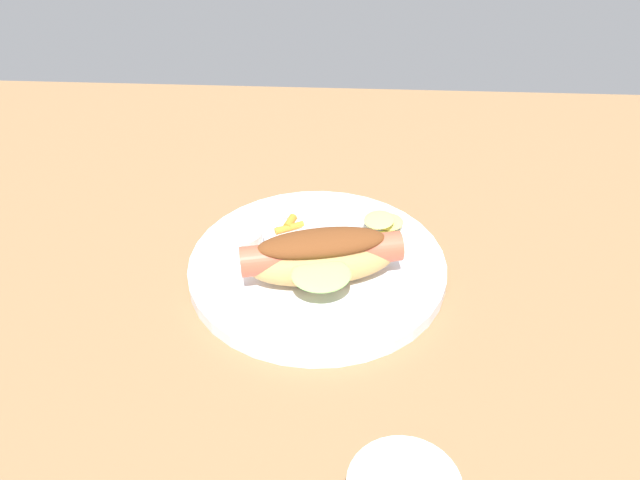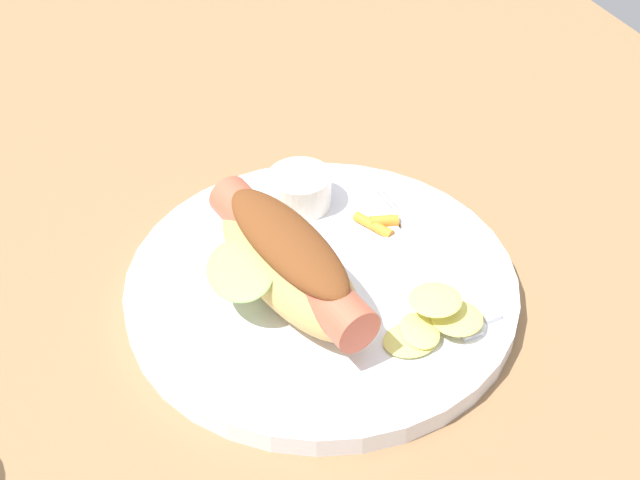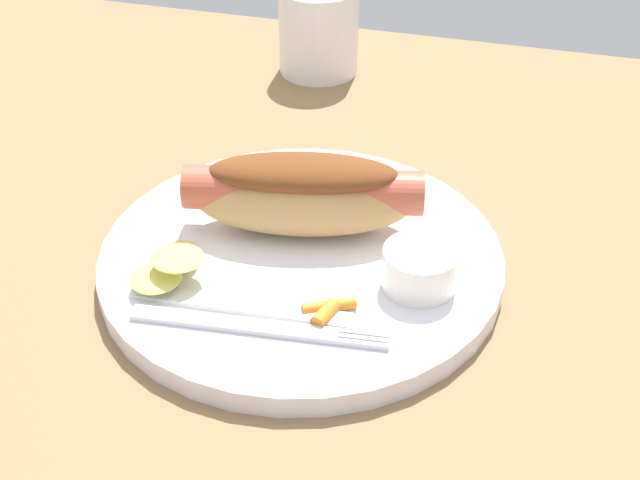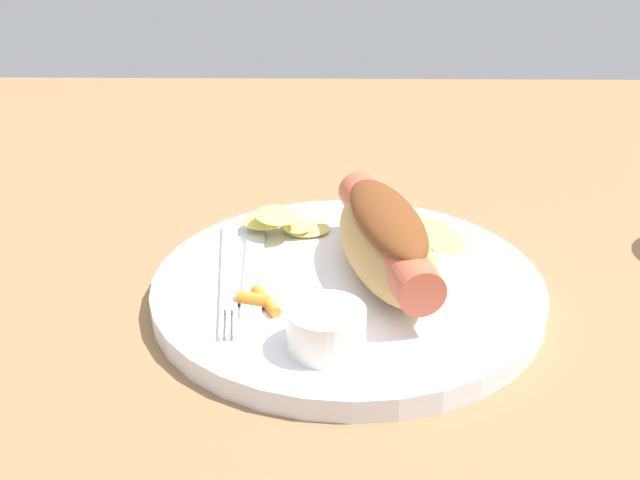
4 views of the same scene
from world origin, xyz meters
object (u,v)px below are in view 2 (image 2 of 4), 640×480
hot_dog (287,260)px  knife (421,269)px  plate (322,285)px  fork (432,251)px  carrot_garnish (379,223)px  chips_pile (432,321)px  sauce_ramekin (300,189)px

hot_dog → knife: size_ratio=1.18×
plate → knife: knife is taller
fork → knife: (-1.43, 1.67, -0.02)cm
knife → plate: bearing=71.0°
plate → carrot_garnish: (3.53, -6.05, 1.24)cm
knife → chips_pile: 5.96cm
plate → hot_dog: bearing=102.2°
hot_dog → chips_pile: bearing=-144.8°
plate → fork: 8.61cm
plate → chips_pile: bearing=-147.2°
plate → hot_dog: 4.73cm
knife → chips_pile: chips_pile is taller
fork → carrot_garnish: carrot_garnish is taller
plate → sauce_ramekin: sauce_ramekin is taller
fork → knife: bearing=125.0°
sauce_ramekin → fork: size_ratio=0.30×
sauce_ramekin → fork: sauce_ramekin is taller
knife → hot_dog: bearing=78.9°
carrot_garnish → sauce_ramekin: bearing=42.3°
hot_dog → fork: (0.06, -11.27, -2.81)cm
plate → chips_pile: 9.13cm
plate → carrot_garnish: bearing=-59.7°
plate → carrot_garnish: size_ratio=8.16×
sauce_ramekin → knife: bearing=-152.9°
chips_pile → carrot_garnish: bearing=-6.2°
sauce_ramekin → carrot_garnish: size_ratio=1.45×
hot_dog → sauce_ramekin: 10.19cm
fork → chips_pile: size_ratio=2.29×
sauce_ramekin → plate: bearing=170.0°
carrot_garnish → knife: bearing=-171.6°
plate → hot_dog: size_ratio=1.65×
knife → chips_pile: size_ratio=2.02×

